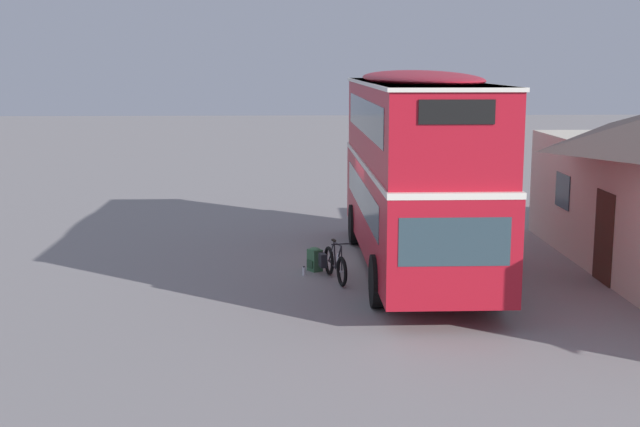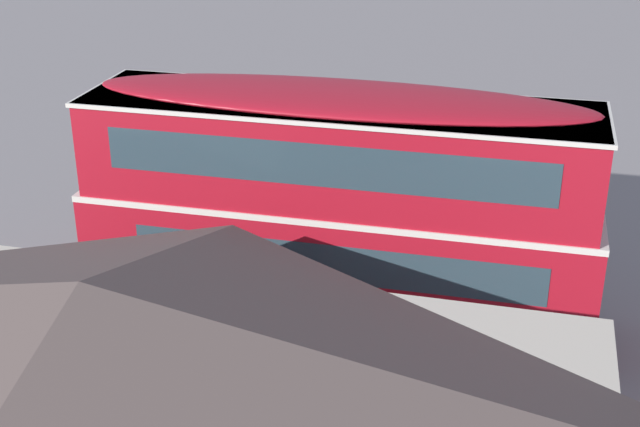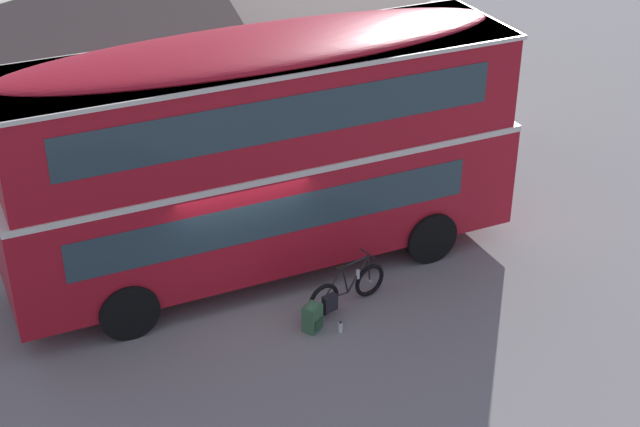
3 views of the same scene
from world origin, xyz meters
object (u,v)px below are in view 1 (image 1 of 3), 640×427
at_px(backpack_on_ground, 315,259).
at_px(double_decker_bus, 415,162).
at_px(water_bottle_clear_plastic, 304,271).
at_px(touring_bicycle, 334,264).

bearing_deg(backpack_on_ground, double_decker_bus, 88.83).
relative_size(backpack_on_ground, water_bottle_clear_plastic, 2.60).
xyz_separation_m(backpack_on_ground, water_bottle_clear_plastic, (0.44, -0.27, -0.20)).
xyz_separation_m(touring_bicycle, water_bottle_clear_plastic, (-0.42, -0.68, -0.27)).
relative_size(touring_bicycle, water_bottle_clear_plastic, 7.87).
xyz_separation_m(double_decker_bus, water_bottle_clear_plastic, (0.39, -2.66, -2.54)).
height_order(double_decker_bus, touring_bicycle, double_decker_bus).
bearing_deg(touring_bicycle, water_bottle_clear_plastic, -121.55).
distance_m(backpack_on_ground, water_bottle_clear_plastic, 0.55).
bearing_deg(water_bottle_clear_plastic, touring_bicycle, 58.45).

